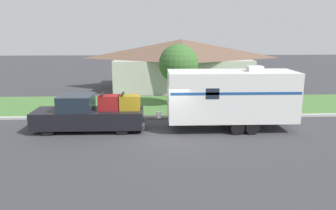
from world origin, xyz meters
The scene contains 8 objects.
ground_plane centered at (0.00, 0.00, 0.00)m, with size 120.00×120.00×0.00m, color #38383D.
curb_strip centered at (0.00, 3.75, 0.07)m, with size 80.00×0.30×0.14m.
lawn_strip centered at (0.00, 7.40, 0.01)m, with size 80.00×7.00×0.03m.
house_across_street centered at (1.99, 14.79, 2.42)m, with size 13.25×7.82×4.66m.
pickup_truck centered at (-4.13, 1.20, 0.92)m, with size 6.06×2.02×2.08m.
travel_trailer centered at (3.69, 1.20, 1.91)m, with size 8.14×2.51×3.54m.
mailbox centered at (5.66, 4.81, 1.07)m, with size 0.48×0.20×1.40m.
tree_in_yard centered at (1.15, 6.83, 3.12)m, with size 2.82×2.82×4.54m.
Camera 1 is at (-0.48, -16.42, 5.37)m, focal length 35.00 mm.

